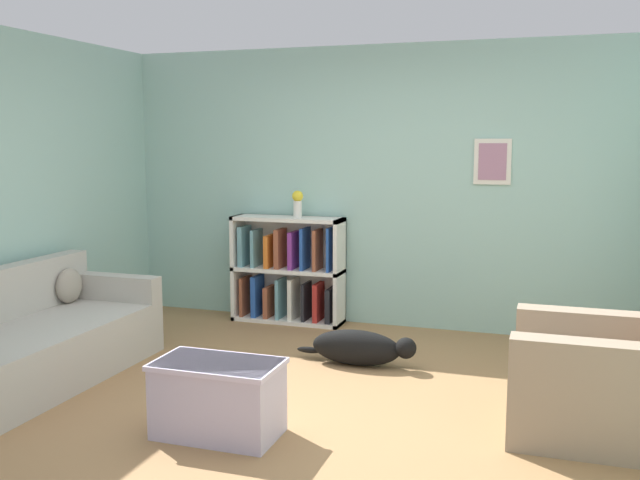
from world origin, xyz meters
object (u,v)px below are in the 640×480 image
(dog, at_px, (359,348))
(vase, at_px, (298,202))
(coffee_table, at_px, (218,396))
(couch, at_px, (30,342))
(recliner_chair, at_px, (615,377))
(bookshelf, at_px, (288,272))

(dog, xyz_separation_m, vase, (-0.91, 1.09, 1.02))
(vase, bearing_deg, coffee_table, -80.00)
(couch, height_order, vase, vase)
(recliner_chair, xyz_separation_m, dog, (-1.77, 0.78, -0.21))
(coffee_table, height_order, vase, vase)
(coffee_table, bearing_deg, recliner_chair, 18.92)
(recliner_chair, bearing_deg, vase, 145.10)
(bookshelf, xyz_separation_m, recliner_chair, (2.79, -1.89, -0.14))
(couch, distance_m, coffee_table, 1.78)
(recliner_chair, height_order, dog, recliner_chair)
(recliner_chair, height_order, coffee_table, recliner_chair)
(recliner_chair, relative_size, coffee_table, 1.40)
(couch, bearing_deg, bookshelf, 62.50)
(couch, xyz_separation_m, dog, (2.17, 1.10, -0.15))
(dog, bearing_deg, bookshelf, 132.60)
(couch, distance_m, bookshelf, 2.50)
(bookshelf, relative_size, coffee_table, 1.45)
(couch, distance_m, recliner_chair, 3.95)
(coffee_table, relative_size, vase, 2.93)
(vase, bearing_deg, bookshelf, 170.80)
(couch, xyz_separation_m, coffee_table, (1.72, -0.44, -0.05))
(recliner_chair, bearing_deg, dog, 156.19)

